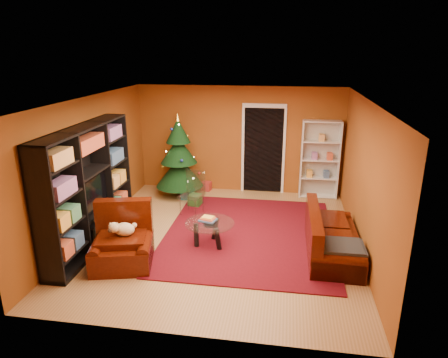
% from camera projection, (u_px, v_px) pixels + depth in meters
% --- Properties ---
extents(floor, '(5.00, 5.50, 0.05)m').
position_uv_depth(floor, '(221.00, 239.00, 7.60)').
color(floor, '#9B6D3E').
rests_on(floor, ground).
extents(ceiling, '(5.00, 5.50, 0.05)m').
position_uv_depth(ceiling, '(220.00, 98.00, 6.78)').
color(ceiling, silver).
rests_on(ceiling, wall_back).
extents(wall_back, '(5.00, 0.05, 2.60)m').
position_uv_depth(wall_back, '(239.00, 140.00, 9.79)').
color(wall_back, brown).
rests_on(wall_back, ground).
extents(wall_left, '(0.05, 5.50, 2.60)m').
position_uv_depth(wall_left, '(89.00, 166.00, 7.57)').
color(wall_left, brown).
rests_on(wall_left, ground).
extents(wall_right, '(0.05, 5.50, 2.60)m').
position_uv_depth(wall_right, '(366.00, 180.00, 6.81)').
color(wall_right, brown).
rests_on(wall_right, ground).
extents(doorway, '(1.06, 0.60, 2.16)m').
position_uv_depth(doorway, '(263.00, 151.00, 9.74)').
color(doorway, black).
rests_on(doorway, floor).
extents(rug, '(3.21, 3.74, 0.02)m').
position_uv_depth(rug, '(249.00, 234.00, 7.73)').
color(rug, '#570913').
rests_on(rug, floor).
extents(media_unit, '(0.47, 2.84, 2.18)m').
position_uv_depth(media_unit, '(88.00, 188.00, 7.05)').
color(media_unit, black).
rests_on(media_unit, floor).
extents(christmas_tree, '(1.28, 1.28, 2.03)m').
position_uv_depth(christmas_tree, '(179.00, 156.00, 9.51)').
color(christmas_tree, black).
rests_on(christmas_tree, floor).
extents(gift_box_teal, '(0.34, 0.34, 0.29)m').
position_uv_depth(gift_box_teal, '(187.00, 192.00, 9.57)').
color(gift_box_teal, '#1D6678').
rests_on(gift_box_teal, floor).
extents(gift_box_green, '(0.30, 0.30, 0.26)m').
position_uv_depth(gift_box_green, '(195.00, 200.00, 9.11)').
color(gift_box_green, '#245721').
rests_on(gift_box_green, floor).
extents(gift_box_red, '(0.26, 0.26, 0.22)m').
position_uv_depth(gift_box_red, '(206.00, 186.00, 10.11)').
color(gift_box_red, maroon).
rests_on(gift_box_red, floor).
extents(white_bookshelf, '(0.89, 0.34, 1.91)m').
position_uv_depth(white_bookshelf, '(320.00, 160.00, 9.42)').
color(white_bookshelf, white).
rests_on(white_bookshelf, floor).
extents(armchair, '(1.26, 1.26, 0.82)m').
position_uv_depth(armchair, '(122.00, 242.00, 6.55)').
color(armchair, '#310B03').
rests_on(armchair, rug).
extents(dog, '(0.46, 0.39, 0.27)m').
position_uv_depth(dog, '(124.00, 229.00, 6.54)').
color(dog, beige).
rests_on(dog, armchair).
extents(sofa, '(0.86, 1.88, 0.81)m').
position_uv_depth(sofa, '(333.00, 233.00, 6.86)').
color(sofa, '#310B03').
rests_on(sofa, rug).
extents(coffee_table, '(1.08, 1.08, 0.56)m').
position_uv_depth(coffee_table, '(210.00, 234.00, 7.23)').
color(coffee_table, gray).
rests_on(coffee_table, rug).
extents(acrylic_chair, '(0.55, 0.58, 0.86)m').
position_uv_depth(acrylic_chair, '(192.00, 196.00, 8.53)').
color(acrylic_chair, '#66605B').
rests_on(acrylic_chair, rug).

